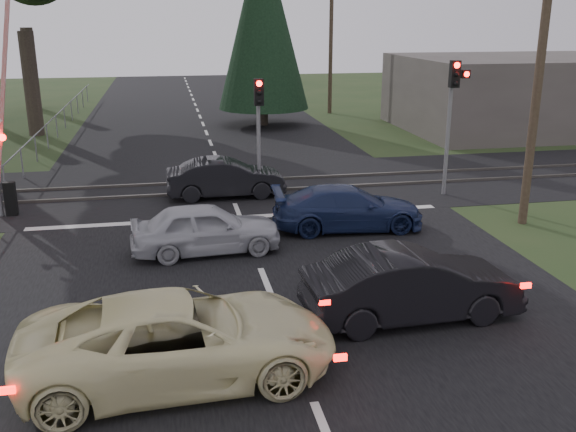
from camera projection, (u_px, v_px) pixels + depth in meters
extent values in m
plane|color=#253A1A|center=(289.00, 340.00, 12.66)|extent=(120.00, 120.00, 0.00)
cube|color=black|center=(234.00, 202.00, 22.04)|extent=(14.00, 100.00, 0.01)
cube|color=black|center=(228.00, 187.00, 23.91)|extent=(120.00, 8.00, 0.01)
cube|color=silver|center=(240.00, 217.00, 20.35)|extent=(13.00, 0.35, 0.00)
cube|color=#59544C|center=(230.00, 192.00, 23.15)|extent=(120.00, 0.12, 0.10)
cube|color=#59544C|center=(226.00, 181.00, 24.65)|extent=(120.00, 0.12, 0.10)
sphere|color=#FF0C07|center=(2.00, 138.00, 19.68)|extent=(0.22, 0.22, 0.22)
cube|color=black|center=(11.00, 199.00, 20.41)|extent=(0.35, 0.25, 1.10)
cube|color=red|center=(3.00, 89.00, 19.42)|extent=(1.16, 0.10, 5.93)
cylinder|color=slate|center=(447.00, 142.00, 22.44)|extent=(0.14, 0.14, 3.80)
cube|color=black|center=(455.00, 74.00, 21.57)|extent=(0.32, 0.24, 0.90)
sphere|color=#FF0C07|center=(457.00, 65.00, 21.36)|extent=(0.20, 0.20, 0.20)
sphere|color=black|center=(456.00, 74.00, 21.45)|extent=(0.18, 0.18, 0.18)
sphere|color=black|center=(456.00, 83.00, 21.54)|extent=(0.18, 0.18, 0.18)
cube|color=black|center=(465.00, 74.00, 21.64)|extent=(0.28, 0.22, 0.28)
sphere|color=#FF0C07|center=(467.00, 74.00, 21.53)|extent=(0.18, 0.18, 0.18)
cylinder|color=slate|center=(259.00, 151.00, 22.49)|extent=(0.14, 0.14, 3.20)
cube|color=black|center=(259.00, 92.00, 21.71)|extent=(0.32, 0.24, 0.90)
sphere|color=#FF0C07|center=(259.00, 84.00, 21.50)|extent=(0.20, 0.20, 0.20)
sphere|color=black|center=(259.00, 93.00, 21.59)|extent=(0.18, 0.18, 0.18)
sphere|color=black|center=(259.00, 102.00, 21.68)|extent=(0.18, 0.18, 0.18)
cylinder|color=#4C3D2D|center=(539.00, 75.00, 18.47)|extent=(0.26, 0.26, 9.00)
cylinder|color=#4C3D2D|center=(331.00, 43.00, 40.98)|extent=(0.26, 0.26, 9.00)
cylinder|color=#4C3D2D|center=(269.00, 33.00, 64.42)|extent=(0.26, 0.26, 9.00)
cube|color=#4C3D2D|center=(268.00, 0.00, 63.47)|extent=(1.40, 0.10, 0.10)
cylinder|color=#473D33|center=(31.00, 84.00, 33.69)|extent=(0.80, 0.80, 5.40)
cylinder|color=#473D33|center=(31.00, 69.00, 43.65)|extent=(0.80, 0.80, 5.40)
cylinder|color=#473D33|center=(264.00, 108.00, 37.37)|extent=(0.50, 0.50, 2.00)
cone|color=black|center=(263.00, 18.00, 35.88)|extent=(5.20, 5.20, 10.00)
cube|color=#59514C|center=(530.00, 93.00, 35.92)|extent=(14.00, 10.00, 4.00)
imported|color=beige|center=(180.00, 339.00, 11.12)|extent=(5.60, 2.84, 1.52)
imported|color=black|center=(411.00, 285.00, 13.37)|extent=(4.62, 1.82, 1.50)
imported|color=#B0B2B8|center=(206.00, 229.00, 17.15)|extent=(4.08, 1.88, 1.36)
imported|color=#19254B|center=(348.00, 208.00, 19.09)|extent=(4.59, 2.11, 1.30)
imported|color=black|center=(226.00, 178.00, 22.50)|extent=(4.12, 1.46, 1.35)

